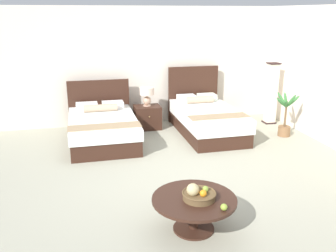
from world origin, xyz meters
name	(u,v)px	position (x,y,z in m)	size (l,w,h in m)	color
ground_plane	(181,175)	(0.00, 0.00, -0.01)	(9.97, 9.88, 0.02)	#A6A48F
wall_back	(145,66)	(0.00, 3.14, 1.31)	(9.97, 0.12, 2.63)	silver
bed_near_window	(103,127)	(-1.09, 1.93, 0.29)	(1.33, 2.05, 1.08)	#371F16
bed_near_corner	(206,119)	(1.09, 1.93, 0.32)	(1.19, 2.17, 1.30)	#371F16
nightstand	(147,117)	(-0.07, 2.55, 0.26)	(0.57, 0.48, 0.51)	#371F16
table_lamp	(147,94)	(-0.07, 2.57, 0.78)	(0.32, 0.32, 0.41)	tan
coffee_table	(194,205)	(-0.28, -1.54, 0.33)	(1.00, 1.00, 0.42)	#371F16
fruit_bowl	(198,194)	(-0.24, -1.58, 0.48)	(0.40, 0.40, 0.21)	brown
loose_apple	(224,207)	(-0.05, -1.89, 0.46)	(0.08, 0.08, 0.08)	#91AC39
floor_lamp_corner	(271,93)	(2.79, 2.31, 0.70)	(0.26, 0.26, 1.40)	black
potted_palm	(285,120)	(2.62, 1.36, 0.34)	(0.58, 0.48, 0.94)	brown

